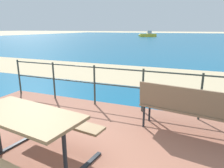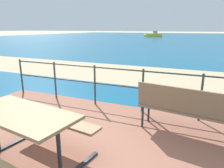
# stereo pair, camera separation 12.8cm
# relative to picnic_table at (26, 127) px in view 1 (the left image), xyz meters

# --- Properties ---
(sea_water) EXTENTS (90.00, 90.00, 0.01)m
(sea_water) POSITION_rel_picnic_table_xyz_m (0.33, 40.07, -0.64)
(sea_water) COLOR #145B84
(sea_water) RESTS_ON ground
(beach_strip) EXTENTS (54.01, 3.78, 0.01)m
(beach_strip) POSITION_rel_picnic_table_xyz_m (0.33, 6.41, -0.64)
(beach_strip) COLOR tan
(beach_strip) RESTS_ON ground
(picnic_table) EXTENTS (1.71, 1.63, 0.78)m
(picnic_table) POSITION_rel_picnic_table_xyz_m (0.00, 0.00, 0.00)
(picnic_table) COLOR #8C704C
(picnic_table) RESTS_ON patio_paving
(park_bench) EXTENTS (1.77, 0.67, 0.89)m
(park_bench) POSITION_rel_picnic_table_xyz_m (1.92, 1.68, -0.05)
(park_bench) COLOR #7A6047
(park_bench) RESTS_ON patio_paving
(railing_fence) EXTENTS (5.94, 0.04, 0.97)m
(railing_fence) POSITION_rel_picnic_table_xyz_m (0.33, 2.47, 0.02)
(railing_fence) COLOR #2D3833
(railing_fence) RESTS_ON patio_paving
(boat_mid) EXTENTS (4.04, 2.74, 1.33)m
(boat_mid) POSITION_rel_picnic_table_xyz_m (-8.17, 44.41, -0.22)
(boat_mid) COLOR yellow
(boat_mid) RESTS_ON sea_water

